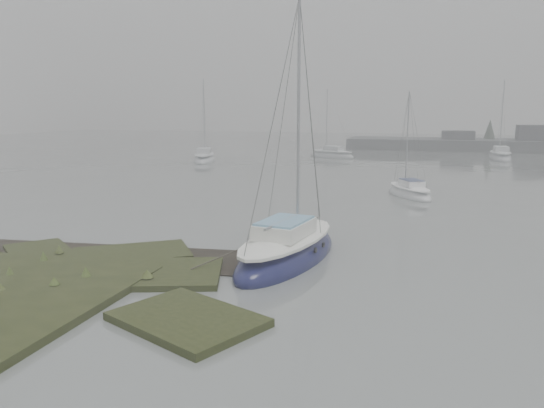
# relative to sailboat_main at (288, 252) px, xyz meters

# --- Properties ---
(ground) EXTENTS (160.00, 160.00, 0.00)m
(ground) POSITION_rel_sailboat_main_xyz_m (-1.50, 24.47, -0.30)
(ground) COLOR slate
(ground) RESTS_ON ground
(sailboat_main) EXTENTS (3.29, 7.10, 9.65)m
(sailboat_main) POSITION_rel_sailboat_main_xyz_m (0.00, 0.00, 0.00)
(sailboat_main) COLOR #13143E
(sailboat_main) RESTS_ON ground
(sailboat_white) EXTENTS (3.58, 4.99, 6.77)m
(sailboat_white) POSITION_rel_sailboat_main_xyz_m (3.66, 15.50, -0.09)
(sailboat_white) COLOR silver
(sailboat_white) RESTS_ON ground
(sailboat_far_a) EXTENTS (3.89, 6.62, 8.88)m
(sailboat_far_a) POSITION_rel_sailboat_main_xyz_m (-16.96, 32.28, -0.02)
(sailboat_far_a) COLOR silver
(sailboat_far_a) RESTS_ON ground
(sailboat_far_b) EXTENTS (2.13, 6.36, 8.96)m
(sailboat_far_b) POSITION_rel_sailboat_main_xyz_m (12.17, 43.26, -0.02)
(sailboat_far_b) COLOR #B4B8C0
(sailboat_far_b) RESTS_ON ground
(sailboat_far_c) EXTENTS (5.91, 4.17, 8.00)m
(sailboat_far_c) POSITION_rel_sailboat_main_xyz_m (-5.38, 40.67, -0.05)
(sailboat_far_c) COLOR #9DA1A6
(sailboat_far_c) RESTS_ON ground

